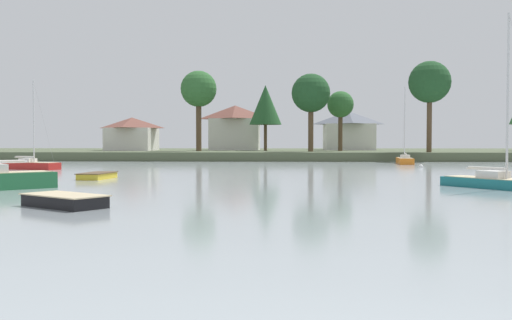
{
  "coord_description": "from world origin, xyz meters",
  "views": [
    {
      "loc": [
        -1.64,
        -5.73,
        2.74
      ],
      "look_at": [
        -3.65,
        40.04,
        1.29
      ],
      "focal_mm": 40.83,
      "sensor_mm": 36.0,
      "label": 1
    }
  ],
  "objects_px": {
    "dinghy_yellow": "(97,177)",
    "mooring_buoy_white": "(421,167)",
    "dinghy_black": "(65,203)",
    "sailboat_orange": "(405,162)",
    "sailboat_red": "(30,167)",
    "sailboat_teal": "(498,185)"
  },
  "relations": [
    {
      "from": "dinghy_black",
      "to": "dinghy_yellow",
      "type": "bearing_deg",
      "value": 103.76
    },
    {
      "from": "sailboat_red",
      "to": "sailboat_teal",
      "type": "distance_m",
      "value": 43.3
    },
    {
      "from": "sailboat_red",
      "to": "sailboat_teal",
      "type": "height_order",
      "value": "sailboat_teal"
    },
    {
      "from": "mooring_buoy_white",
      "to": "dinghy_yellow",
      "type": "bearing_deg",
      "value": -144.31
    },
    {
      "from": "sailboat_red",
      "to": "sailboat_orange",
      "type": "bearing_deg",
      "value": 21.7
    },
    {
      "from": "dinghy_yellow",
      "to": "mooring_buoy_white",
      "type": "relative_size",
      "value": 7.52
    },
    {
      "from": "sailboat_teal",
      "to": "sailboat_orange",
      "type": "relative_size",
      "value": 1.05
    },
    {
      "from": "sailboat_teal",
      "to": "sailboat_red",
      "type": "bearing_deg",
      "value": 149.84
    },
    {
      "from": "sailboat_red",
      "to": "sailboat_teal",
      "type": "xyz_separation_m",
      "value": [
        37.44,
        -21.75,
        0.02
      ]
    },
    {
      "from": "dinghy_black",
      "to": "sailboat_orange",
      "type": "relative_size",
      "value": 0.43
    },
    {
      "from": "sailboat_orange",
      "to": "mooring_buoy_white",
      "type": "distance_m",
      "value": 9.57
    },
    {
      "from": "sailboat_red",
      "to": "dinghy_black",
      "type": "distance_m",
      "value": 35.98
    },
    {
      "from": "dinghy_yellow",
      "to": "sailboat_orange",
      "type": "distance_m",
      "value": 41.51
    },
    {
      "from": "sailboat_red",
      "to": "mooring_buoy_white",
      "type": "xyz_separation_m",
      "value": [
        39.65,
        6.33,
        -0.12
      ]
    },
    {
      "from": "dinghy_yellow",
      "to": "sailboat_orange",
      "type": "relative_size",
      "value": 0.4
    },
    {
      "from": "dinghy_black",
      "to": "mooring_buoy_white",
      "type": "distance_m",
      "value": 45.51
    },
    {
      "from": "sailboat_teal",
      "to": "sailboat_orange",
      "type": "bearing_deg",
      "value": 86.2
    },
    {
      "from": "sailboat_red",
      "to": "mooring_buoy_white",
      "type": "relative_size",
      "value": 17.84
    },
    {
      "from": "dinghy_black",
      "to": "sailboat_orange",
      "type": "bearing_deg",
      "value": 63.33
    },
    {
      "from": "sailboat_red",
      "to": "sailboat_teal",
      "type": "relative_size",
      "value": 0.89
    },
    {
      "from": "dinghy_yellow",
      "to": "dinghy_black",
      "type": "xyz_separation_m",
      "value": [
        4.48,
        -18.28,
        0.02
      ]
    },
    {
      "from": "sailboat_red",
      "to": "dinghy_yellow",
      "type": "xyz_separation_m",
      "value": [
        11.23,
        -14.08,
        -0.04
      ]
    }
  ]
}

